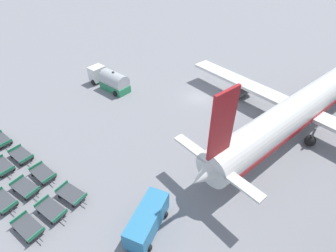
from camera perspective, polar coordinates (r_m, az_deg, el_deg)
ground_plane at (r=41.10m, az=6.69°, el=6.12°), size 500.00×500.00×0.00m
airplane at (r=37.87m, az=28.24°, el=4.41°), size 36.44×41.65×11.80m
fuel_tanker_primary at (r=43.68m, az=-12.32°, el=9.64°), size 8.05×4.03×3.29m
service_van at (r=23.99m, az=-4.54°, el=-19.72°), size 4.07×5.51×2.35m
baggage_dolly_row_near_col_c at (r=30.36m, az=-32.25°, el=-13.72°), size 3.66×2.23×0.92m
baggage_dolly_row_near_col_d at (r=27.36m, az=-28.16°, el=-18.88°), size 3.66×2.20×0.92m
baggage_dolly_row_mid_a_col_b at (r=34.06m, az=-32.37°, el=-7.44°), size 3.65×2.08×0.92m
baggage_dolly_row_mid_a_col_c at (r=30.52m, az=-28.62°, el=-11.72°), size 3.65×2.31×0.92m
baggage_dolly_row_mid_a_col_d at (r=27.63m, az=-24.06°, el=-16.33°), size 3.65×2.24×0.92m
baggage_dolly_row_mid_b_col_a at (r=37.98m, az=-32.58°, el=-2.60°), size 3.65×2.06×0.92m
baggage_dolly_row_mid_b_col_b at (r=34.44m, az=-29.31°, el=-5.57°), size 3.66×2.12×0.92m
baggage_dolly_row_mid_b_col_c at (r=31.13m, az=-25.54°, el=-9.33°), size 3.65×2.06×0.92m
baggage_dolly_row_mid_b_col_d at (r=28.10m, az=-20.28°, el=-13.77°), size 3.65×2.32×0.92m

